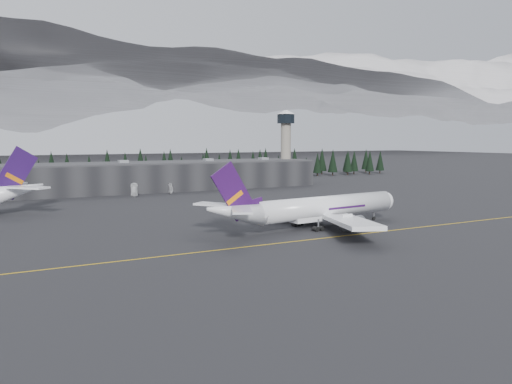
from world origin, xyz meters
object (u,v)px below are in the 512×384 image
jet_main (311,209)px  gse_vehicle_b (171,192)px  gse_vehicle_a (134,195)px  terminal (146,176)px  control_tower (286,138)px

jet_main → gse_vehicle_b: (-5.69, 95.83, -4.26)m
jet_main → gse_vehicle_a: (-22.31, 91.76, -4.25)m
terminal → gse_vehicle_b: bearing=-74.4°
terminal → control_tower: (75.00, 3.00, 17.11)m
control_tower → gse_vehicle_a: size_ratio=6.77×
control_tower → jet_main: size_ratio=0.62×
gse_vehicle_a → gse_vehicle_b: 17.11m
control_tower → jet_main: control_tower is taller
gse_vehicle_a → control_tower: bearing=23.3°
terminal → gse_vehicle_b: terminal is taller
terminal → jet_main: bearing=-84.5°
control_tower → jet_main: 135.21m
jet_main → gse_vehicle_a: bearing=97.6°
terminal → control_tower: 76.98m
jet_main → gse_vehicle_b: size_ratio=13.44×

